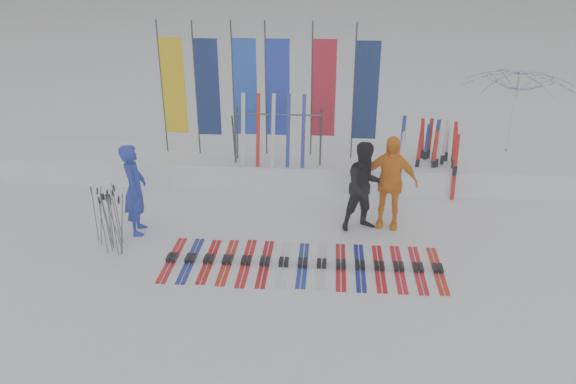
# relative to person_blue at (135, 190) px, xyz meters

# --- Properties ---
(ground) EXTENTS (120.00, 120.00, 0.00)m
(ground) POSITION_rel_person_blue_xyz_m (2.85, -1.63, -0.94)
(ground) COLOR white
(ground) RESTS_ON ground
(snow_bank) EXTENTS (14.00, 1.60, 0.60)m
(snow_bank) POSITION_rel_person_blue_xyz_m (2.85, 2.97, -0.64)
(snow_bank) COLOR white
(snow_bank) RESTS_ON ground
(person_blue) EXTENTS (0.55, 0.75, 1.87)m
(person_blue) POSITION_rel_person_blue_xyz_m (0.00, 0.00, 0.00)
(person_blue) COLOR #1C30A5
(person_blue) RESTS_ON ground
(person_black) EXTENTS (1.10, 0.98, 1.86)m
(person_black) POSITION_rel_person_blue_xyz_m (4.56, 0.48, -0.00)
(person_black) COLOR black
(person_black) RESTS_ON ground
(person_yellow) EXTENTS (1.21, 0.66, 1.96)m
(person_yellow) POSITION_rel_person_blue_xyz_m (5.05, 0.67, 0.04)
(person_yellow) COLOR orange
(person_yellow) RESTS_ON ground
(tent_canopy) EXTENTS (3.69, 3.72, 2.58)m
(tent_canopy) POSITION_rel_person_blue_xyz_m (8.54, 4.47, 0.35)
(tent_canopy) COLOR white
(tent_canopy) RESTS_ON ground
(ski_row) EXTENTS (5.04, 1.69, 0.07)m
(ski_row) POSITION_rel_person_blue_xyz_m (3.40, -1.05, -0.90)
(ski_row) COLOR red
(ski_row) RESTS_ON ground
(pole_cluster) EXTENTS (0.76, 0.61, 1.25)m
(pole_cluster) POSITION_rel_person_blue_xyz_m (-0.26, -0.73, -0.33)
(pole_cluster) COLOR #595B60
(pole_cluster) RESTS_ON ground
(feather_flags) EXTENTS (5.16, 0.18, 3.20)m
(feather_flags) POSITION_rel_person_blue_xyz_m (2.23, 3.12, 1.31)
(feather_flags) COLOR #383A3F
(feather_flags) RESTS_ON ground
(ski_rack) EXTENTS (2.04, 0.80, 1.23)m
(ski_rack) POSITION_rel_person_blue_xyz_m (2.61, 2.57, 0.45)
(ski_rack) COLOR #383A3F
(ski_rack) RESTS_ON ground
(upright_skis) EXTENTS (1.43, 1.07, 1.70)m
(upright_skis) POSITION_rel_person_blue_xyz_m (6.23, 2.74, -0.14)
(upright_skis) COLOR navy
(upright_skis) RESTS_ON ground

